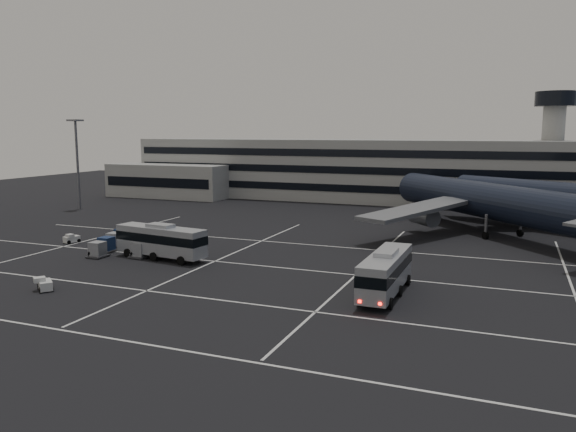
% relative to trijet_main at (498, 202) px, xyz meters
% --- Properties ---
extents(ground, '(260.00, 260.00, 0.00)m').
position_rel_trijet_main_xyz_m(ground, '(-25.81, -35.10, -5.25)').
color(ground, black).
rests_on(ground, ground).
extents(lane_markings, '(90.00, 55.62, 0.01)m').
position_rel_trijet_main_xyz_m(lane_markings, '(-24.86, -34.37, -5.24)').
color(lane_markings, silver).
rests_on(lane_markings, ground).
extents(terminal, '(125.00, 26.00, 24.00)m').
position_rel_trijet_main_xyz_m(terminal, '(-28.76, 36.04, 1.68)').
color(terminal, gray).
rests_on(terminal, ground).
extents(hills, '(352.00, 180.00, 44.00)m').
position_rel_trijet_main_xyz_m(hills, '(-7.82, 134.90, -17.32)').
color(hills, '#38332B').
rests_on(hills, ground).
extents(lightpole_left, '(2.40, 2.40, 18.28)m').
position_rel_trijet_main_xyz_m(lightpole_left, '(-80.81, -0.10, 6.57)').
color(lightpole_left, slate).
rests_on(lightpole_left, ground).
extents(trijet_main, '(42.42, 46.87, 18.08)m').
position_rel_trijet_main_xyz_m(trijet_main, '(0.00, 0.00, 0.00)').
color(trijet_main, black).
rests_on(trijet_main, ground).
extents(bus_near, '(3.28, 12.68, 4.46)m').
position_rel_trijet_main_xyz_m(bus_near, '(-9.18, -37.48, -2.81)').
color(bus_near, '#9D9FA5').
rests_on(bus_near, ground).
extents(bus_far, '(12.91, 4.62, 4.46)m').
position_rel_trijet_main_xyz_m(bus_far, '(-38.74, -32.38, -2.81)').
color(bus_far, '#9D9FA5').
rests_on(bus_far, ground).
extents(tug_a, '(1.85, 2.38, 1.35)m').
position_rel_trijet_main_xyz_m(tug_a, '(-56.72, -28.62, -4.65)').
color(tug_a, beige).
rests_on(tug_a, ground).
extents(tug_b, '(2.49, 2.35, 1.38)m').
position_rel_trijet_main_xyz_m(tug_b, '(-41.43, -48.74, -4.64)').
color(tug_b, beige).
rests_on(tug_b, ground).
extents(uld_cluster, '(11.22, 12.12, 2.01)m').
position_rel_trijet_main_xyz_m(uld_cluster, '(-46.03, -29.98, -4.27)').
color(uld_cluster, '#2D2D30').
rests_on(uld_cluster, ground).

